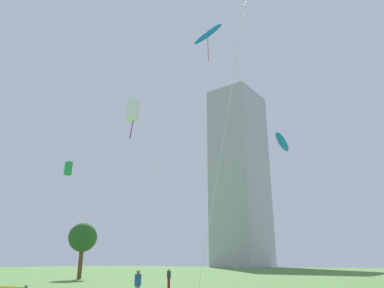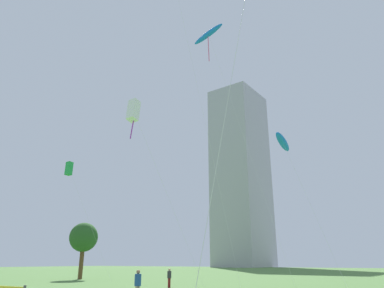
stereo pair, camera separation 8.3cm
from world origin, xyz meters
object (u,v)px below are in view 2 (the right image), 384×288
Objects in this scene: kite_flying_4 at (208,35)px; distant_highrise_1 at (241,175)px; person_standing_1 at (138,283)px; kite_flying_0 at (283,142)px; person_standing_0 at (169,276)px; park_tree_0 at (84,238)px; kite_flying_2 at (133,111)px; kite_flying_1 at (69,169)px.

distant_highrise_1 reaches higher than kite_flying_4.
kite_flying_0 reaches higher than person_standing_1.
distant_highrise_1 reaches higher than person_standing_0.
kite_flying_0 reaches higher than park_tree_0.
kite_flying_0 is 20.11m from kite_flying_4.
kite_flying_4 reaches higher than kite_flying_2.
person_standing_1 is at bearing -153.75° from person_standing_0.
kite_flying_0 is 29.58m from park_tree_0.
kite_flying_0 is 14.59m from kite_flying_2.
person_standing_1 is (5.22, -10.25, 0.07)m from person_standing_0.
distant_highrise_1 is (-27.66, 112.43, 25.25)m from kite_flying_1.
kite_flying_2 is at bearing -146.38° from kite_flying_0.
kite_flying_0 is at bearing -66.06° from person_standing_0.
person_standing_0 is at bearing -153.44° from person_standing_1.
distant_highrise_1 is (-54.21, 109.24, 25.61)m from kite_flying_0.
distant_highrise_1 is at bearing 109.87° from kite_flying_2.
kite_flying_2 reaches higher than kite_flying_1.
person_standing_0 is 127.76m from distant_highrise_1.
kite_flying_1 is 0.82× the size of kite_flying_2.
kite_flying_4 is at bearing 20.02° from kite_flying_1.
park_tree_0 is at bearing -72.71° from distant_highrise_1.
person_standing_1 is 0.10× the size of kite_flying_2.
kite_flying_1 is (-22.05, 11.53, 12.30)m from person_standing_1.
kite_flying_1 is at bearing -69.00° from park_tree_0.
person_standing_0 is 0.93× the size of person_standing_1.
person_standing_0 is at bearing -18.60° from park_tree_0.
person_standing_0 is 0.22× the size of park_tree_0.
kite_flying_4 is (0.16, 7.47, 29.43)m from person_standing_0.
park_tree_0 reaches higher than person_standing_1.
distant_highrise_1 reaches higher than kite_flying_2.
kite_flying_4 is at bearing 162.54° from kite_flying_0.
kite_flying_1 is at bearing -173.16° from kite_flying_0.
kite_flying_2 is (-2.16, -3.43, 15.10)m from person_standing_0.
distant_highrise_1 reaches higher than kite_flying_1.
kite_flying_1 reaches higher than kite_flying_0.
person_standing_1 is at bearing -34.64° from park_tree_0.
person_standing_0 is 0.12× the size of kite_flying_0.
kite_flying_0 is 0.80× the size of kite_flying_2.
distant_highrise_1 is at bearing 20.66° from person_standing_0.
distant_highrise_1 is at bearing 103.82° from kite_flying_1.
person_standing_1 is at bearing -74.06° from kite_flying_4.
kite_flying_2 reaches higher than kite_flying_0.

